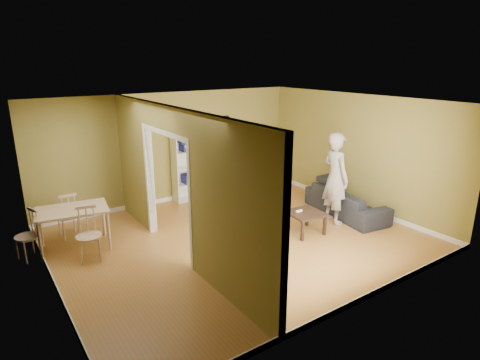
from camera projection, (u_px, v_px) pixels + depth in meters
name	position (u px, v px, depth m)	size (l,w,h in m)	color
room_shell	(237.00, 174.00, 7.35)	(6.50, 6.50, 6.50)	#B76F30
partition	(178.00, 185.00, 6.70)	(0.22, 5.50, 2.60)	olive
wall_speaker	(227.00, 118.00, 10.11)	(0.10, 0.10, 0.10)	black
sofa	(346.00, 198.00, 8.83)	(0.87, 2.04, 0.78)	black
person	(336.00, 170.00, 8.23)	(0.64, 0.82, 2.26)	slate
bookshelf	(189.00, 159.00, 9.68)	(0.85, 0.37, 2.03)	white
paper_box_navy_a	(191.00, 178.00, 9.79)	(0.43, 0.28, 0.22)	navy
paper_box_navy_b	(189.00, 147.00, 9.54)	(0.39, 0.26, 0.20)	#0D234B
paper_box_navy_c	(188.00, 136.00, 9.45)	(0.46, 0.30, 0.24)	#16244D
coffee_table	(305.00, 215.00, 7.89)	(0.65, 0.65, 0.44)	#322114
game_controller	(299.00, 211.00, 7.89)	(0.15, 0.04, 0.03)	white
dining_table	(72.00, 213.00, 7.17)	(1.21, 0.81, 0.76)	#D3B38C
chair_left	(27.00, 235.00, 6.82)	(0.40, 0.40, 0.88)	tan
chair_near	(89.00, 235.00, 6.77)	(0.43, 0.43, 0.94)	#DAB86F
chair_far	(68.00, 215.00, 7.70)	(0.42, 0.42, 0.91)	tan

